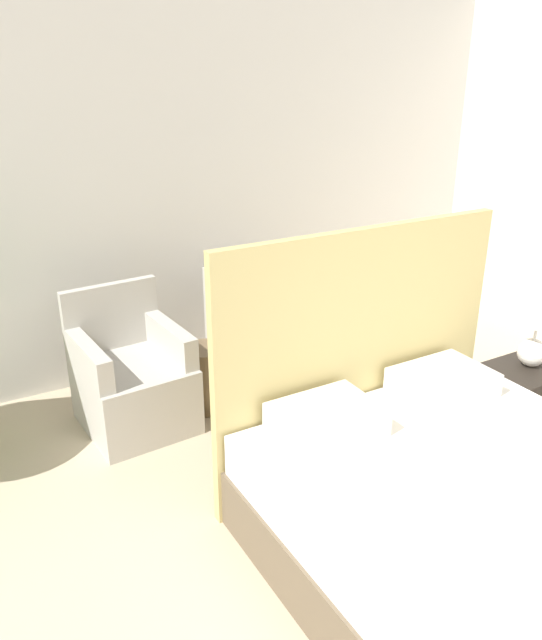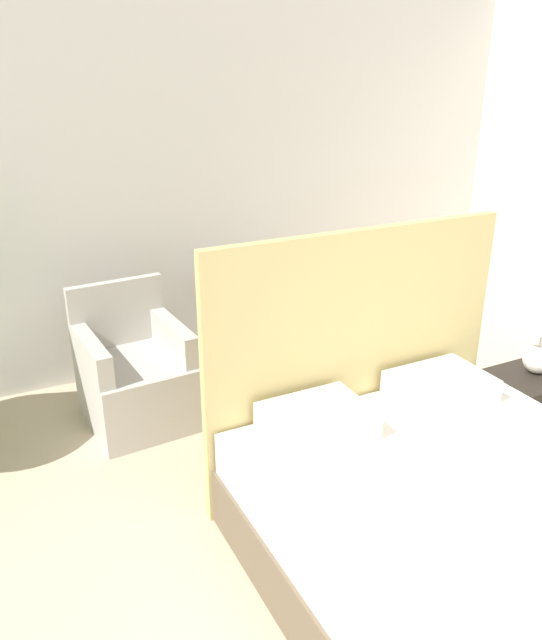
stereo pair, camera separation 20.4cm
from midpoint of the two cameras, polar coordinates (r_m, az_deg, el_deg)
The scene contains 7 objects.
wall_back at distance 4.86m, azimuth -8.27°, elevation 12.48°, with size 10.00×0.06×2.90m.
bed at distance 3.16m, azimuth 15.91°, elevation -16.73°, with size 1.78×1.99×1.49m.
armchair_near_window_left at distance 4.28m, azimuth -13.84°, elevation -5.76°, with size 0.70×0.75×0.91m.
armchair_near_window_right at distance 4.61m, azimuth -1.85°, elevation -2.97°, with size 0.66×0.71×0.91m.
nightstand at distance 4.35m, azimuth 21.10°, elevation -6.90°, with size 0.56×0.40×0.50m.
table_lamp at distance 4.13m, azimuth 21.95°, elevation 0.14°, with size 0.25×0.25×0.53m.
side_table at distance 4.41m, azimuth -7.36°, elevation -5.27°, with size 0.31×0.31×0.46m.
Camera 1 is at (-1.86, -0.34, 2.27)m, focal length 35.00 mm.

